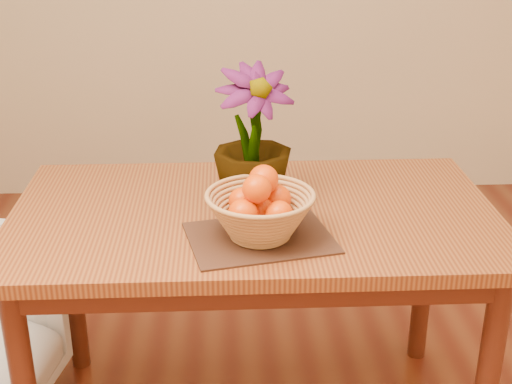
{
  "coord_description": "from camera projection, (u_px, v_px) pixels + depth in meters",
  "views": [
    {
      "loc": [
        -0.08,
        -1.57,
        1.6
      ],
      "look_at": [
        -0.0,
        0.15,
        0.87
      ],
      "focal_mm": 50.0,
      "sensor_mm": 36.0,
      "label": 1
    }
  ],
  "objects": [
    {
      "name": "placemat",
      "position": [
        260.0,
        238.0,
        1.88
      ],
      "size": [
        0.42,
        0.35,
        0.01
      ],
      "primitive_type": "cube",
      "rotation": [
        0.0,
        0.0,
        0.21
      ],
      "color": "#3D2216",
      "rests_on": "table"
    },
    {
      "name": "orange_pile",
      "position": [
        260.0,
        200.0,
        1.84
      ],
      "size": [
        0.17,
        0.17,
        0.14
      ],
      "rotation": [
        0.0,
        0.0,
        0.18
      ],
      "color": "red",
      "rests_on": "wicker_basket"
    },
    {
      "name": "table",
      "position": [
        254.0,
        237.0,
        2.09
      ],
      "size": [
        1.4,
        0.8,
        0.75
      ],
      "color": "brown",
      "rests_on": "floor"
    },
    {
      "name": "potted_plant",
      "position": [
        253.0,
        138.0,
        2.02
      ],
      "size": [
        0.29,
        0.29,
        0.41
      ],
      "primitive_type": "imported",
      "rotation": [
        0.0,
        0.0,
        0.32
      ],
      "color": "#123F12",
      "rests_on": "table"
    },
    {
      "name": "wicker_basket",
      "position": [
        260.0,
        217.0,
        1.86
      ],
      "size": [
        0.29,
        0.29,
        0.12
      ],
      "color": "tan",
      "rests_on": "placemat"
    }
  ]
}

